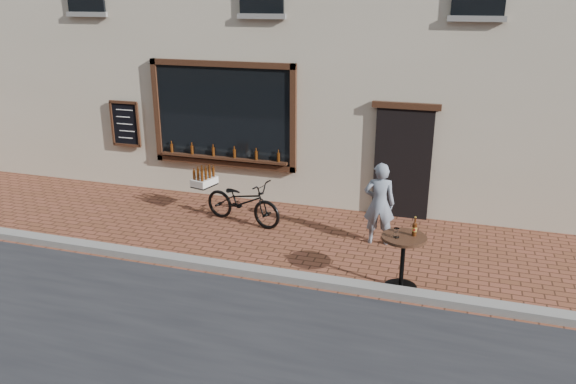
% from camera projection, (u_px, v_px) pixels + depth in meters
% --- Properties ---
extents(ground, '(90.00, 90.00, 0.00)m').
position_uv_depth(ground, '(250.00, 280.00, 8.82)').
color(ground, brown).
rests_on(ground, ground).
extents(kerb, '(90.00, 0.25, 0.12)m').
position_uv_depth(kerb, '(254.00, 271.00, 8.98)').
color(kerb, slate).
rests_on(kerb, ground).
extents(cargo_bicycle, '(2.03, 0.99, 0.96)m').
position_uv_depth(cargo_bicycle, '(241.00, 201.00, 10.93)').
color(cargo_bicycle, black).
rests_on(cargo_bicycle, ground).
extents(bistro_table, '(0.67, 0.67, 1.16)m').
position_uv_depth(bistro_table, '(403.00, 251.00, 8.39)').
color(bistro_table, black).
rests_on(bistro_table, ground).
extents(pedestrian, '(0.60, 0.44, 1.51)m').
position_uv_depth(pedestrian, '(379.00, 204.00, 9.92)').
color(pedestrian, slate).
rests_on(pedestrian, ground).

